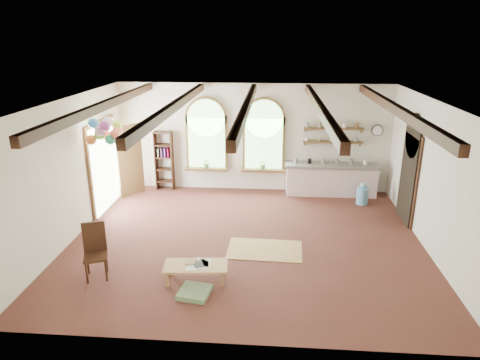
# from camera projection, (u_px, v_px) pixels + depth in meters

# --- Properties ---
(floor) EXTENTS (8.00, 8.00, 0.00)m
(floor) POSITION_uv_depth(u_px,v_px,m) (246.00, 240.00, 9.88)
(floor) COLOR #532A22
(floor) RESTS_ON ground
(ceiling_beams) EXTENTS (6.20, 6.80, 0.18)m
(ceiling_beams) POSITION_uv_depth(u_px,v_px,m) (247.00, 106.00, 8.88)
(ceiling_beams) COLOR #391B12
(ceiling_beams) RESTS_ON ceiling
(window_left) EXTENTS (1.30, 0.28, 2.20)m
(window_left) POSITION_uv_depth(u_px,v_px,m) (207.00, 137.00, 12.69)
(window_left) COLOR brown
(window_left) RESTS_ON floor
(window_right) EXTENTS (1.30, 0.28, 2.20)m
(window_right) POSITION_uv_depth(u_px,v_px,m) (264.00, 138.00, 12.57)
(window_right) COLOR brown
(window_right) RESTS_ON floor
(left_doorway) EXTENTS (0.10, 1.90, 2.50)m
(left_doorway) POSITION_uv_depth(u_px,v_px,m) (104.00, 166.00, 11.50)
(left_doorway) COLOR brown
(left_doorway) RESTS_ON floor
(right_doorway) EXTENTS (0.10, 1.30, 2.40)m
(right_doorway) POSITION_uv_depth(u_px,v_px,m) (408.00, 179.00, 10.65)
(right_doorway) COLOR black
(right_doorway) RESTS_ON floor
(kitchen_counter) EXTENTS (2.68, 0.62, 0.94)m
(kitchen_counter) POSITION_uv_depth(u_px,v_px,m) (331.00, 179.00, 12.58)
(kitchen_counter) COLOR beige
(kitchen_counter) RESTS_ON floor
(wall_shelf_lower) EXTENTS (1.70, 0.24, 0.04)m
(wall_shelf_lower) POSITION_uv_depth(u_px,v_px,m) (333.00, 142.00, 12.40)
(wall_shelf_lower) COLOR brown
(wall_shelf_lower) RESTS_ON wall_back
(wall_shelf_upper) EXTENTS (1.70, 0.24, 0.04)m
(wall_shelf_upper) POSITION_uv_depth(u_px,v_px,m) (334.00, 129.00, 12.27)
(wall_shelf_upper) COLOR brown
(wall_shelf_upper) RESTS_ON wall_back
(wall_clock) EXTENTS (0.32, 0.04, 0.32)m
(wall_clock) POSITION_uv_depth(u_px,v_px,m) (377.00, 130.00, 12.26)
(wall_clock) COLOR black
(wall_clock) RESTS_ON wall_back
(bookshelf) EXTENTS (0.53, 0.32, 1.80)m
(bookshelf) POSITION_uv_depth(u_px,v_px,m) (164.00, 160.00, 12.92)
(bookshelf) COLOR #391B12
(bookshelf) RESTS_ON floor
(coffee_table) EXTENTS (1.25, 0.66, 0.34)m
(coffee_table) POSITION_uv_depth(u_px,v_px,m) (196.00, 267.00, 8.17)
(coffee_table) COLOR #A57B4B
(coffee_table) RESTS_ON floor
(side_chair) EXTENTS (0.55, 0.55, 1.10)m
(side_chair) POSITION_uv_depth(u_px,v_px,m) (96.00, 262.00, 8.31)
(side_chair) COLOR #391B12
(side_chair) RESTS_ON floor
(floor_mat) EXTENTS (1.67, 1.07, 0.02)m
(floor_mat) POSITION_uv_depth(u_px,v_px,m) (265.00, 250.00, 9.44)
(floor_mat) COLOR tan
(floor_mat) RESTS_ON floor
(floor_cushion) EXTENTS (0.63, 0.63, 0.09)m
(floor_cushion) POSITION_uv_depth(u_px,v_px,m) (195.00, 292.00, 7.81)
(floor_cushion) COLOR #67885D
(floor_cushion) RESTS_ON floor
(water_jug_a) EXTENTS (0.32, 0.32, 0.62)m
(water_jug_a) POSITION_uv_depth(u_px,v_px,m) (362.00, 195.00, 11.93)
(water_jug_a) COLOR #62A0D2
(water_jug_a) RESTS_ON floor
(water_jug_b) EXTENTS (0.32, 0.32, 0.62)m
(water_jug_b) POSITION_uv_depth(u_px,v_px,m) (371.00, 188.00, 12.47)
(water_jug_b) COLOR #62A0D2
(water_jug_b) RESTS_ON floor
(balloon_cluster) EXTENTS (0.80, 0.88, 1.15)m
(balloon_cluster) POSITION_uv_depth(u_px,v_px,m) (105.00, 131.00, 10.13)
(balloon_cluster) COLOR silver
(balloon_cluster) RESTS_ON floor
(table_book) EXTENTS (0.20, 0.27, 0.02)m
(table_book) POSITION_uv_depth(u_px,v_px,m) (187.00, 261.00, 8.27)
(table_book) COLOR olive
(table_book) RESTS_ON coffee_table
(tablet) EXTENTS (0.25, 0.29, 0.01)m
(tablet) POSITION_uv_depth(u_px,v_px,m) (198.00, 264.00, 8.17)
(tablet) COLOR black
(tablet) RESTS_ON coffee_table
(potted_plant_left) EXTENTS (0.27, 0.23, 0.30)m
(potted_plant_left) POSITION_uv_depth(u_px,v_px,m) (207.00, 163.00, 12.84)
(potted_plant_left) COLOR #598C4C
(potted_plant_left) RESTS_ON window_left
(potted_plant_right) EXTENTS (0.27, 0.23, 0.30)m
(potted_plant_right) POSITION_uv_depth(u_px,v_px,m) (263.00, 164.00, 12.72)
(potted_plant_right) COLOR #598C4C
(potted_plant_right) RESTS_ON window_right
(shelf_cup_a) EXTENTS (0.12, 0.10, 0.10)m
(shelf_cup_a) POSITION_uv_depth(u_px,v_px,m) (307.00, 139.00, 12.44)
(shelf_cup_a) COLOR white
(shelf_cup_a) RESTS_ON wall_shelf_lower
(shelf_cup_b) EXTENTS (0.10, 0.10, 0.09)m
(shelf_cup_b) POSITION_uv_depth(u_px,v_px,m) (319.00, 140.00, 12.41)
(shelf_cup_b) COLOR beige
(shelf_cup_b) RESTS_ON wall_shelf_lower
(shelf_bowl_a) EXTENTS (0.22, 0.22, 0.05)m
(shelf_bowl_a) POSITION_uv_depth(u_px,v_px,m) (331.00, 141.00, 12.39)
(shelf_bowl_a) COLOR beige
(shelf_bowl_a) RESTS_ON wall_shelf_lower
(shelf_bowl_b) EXTENTS (0.20, 0.20, 0.06)m
(shelf_bowl_b) POSITION_uv_depth(u_px,v_px,m) (343.00, 141.00, 12.36)
(shelf_bowl_b) COLOR #8C664C
(shelf_bowl_b) RESTS_ON wall_shelf_lower
(shelf_vase) EXTENTS (0.18, 0.18, 0.19)m
(shelf_vase) POSITION_uv_depth(u_px,v_px,m) (356.00, 139.00, 12.32)
(shelf_vase) COLOR slate
(shelf_vase) RESTS_ON wall_shelf_lower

